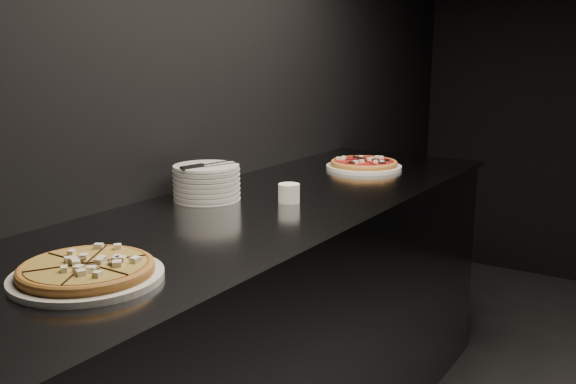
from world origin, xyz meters
The scene contains 7 objects.
wall_left centered at (-2.50, 0.00, 1.40)m, with size 0.02×5.00×2.80m, color black.
counter centered at (-2.13, 0.00, 0.46)m, with size 0.74×2.44×0.92m.
pizza_mushroom centered at (-2.05, -0.79, 0.94)m, with size 0.33×0.33×0.04m.
pizza_tomato centered at (-2.14, 0.76, 0.94)m, with size 0.36×0.36×0.04m.
plate_stack centered at (-2.34, -0.04, 0.98)m, with size 0.22×0.22×0.12m.
cutlery centered at (-2.33, -0.05, 1.04)m, with size 0.12×0.23×0.01m.
ramekin centered at (-2.08, 0.07, 0.95)m, with size 0.07×0.07×0.06m.
Camera 1 is at (-0.96, -1.67, 1.42)m, focal length 40.00 mm.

